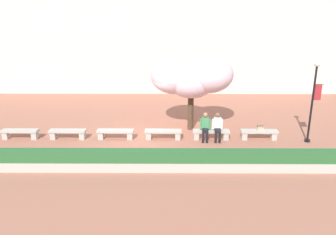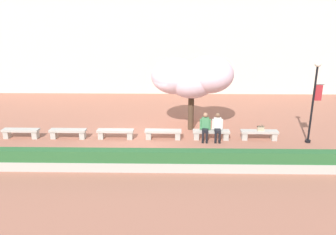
{
  "view_description": "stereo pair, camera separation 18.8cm",
  "coord_description": "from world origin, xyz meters",
  "px_view_note": "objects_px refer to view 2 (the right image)",
  "views": [
    {
      "loc": [
        1.44,
        -14.44,
        5.44
      ],
      "look_at": [
        1.34,
        0.2,
        1.0
      ],
      "focal_mm": 35.0,
      "sensor_mm": 36.0,
      "label": 1
    },
    {
      "loc": [
        1.63,
        -14.44,
        5.44
      ],
      "look_at": [
        1.34,
        0.2,
        1.0
      ],
      "focal_mm": 35.0,
      "sensor_mm": 36.0,
      "label": 2
    }
  ],
  "objects_px": {
    "lamp_post_with_banner": "(314,94)",
    "person_seated_right": "(218,126)",
    "stone_bench_center": "(115,133)",
    "stone_bench_east_end": "(211,133)",
    "stone_bench_far_east": "(259,134)",
    "person_seated_left": "(205,126)",
    "stone_bench_near_west": "(68,132)",
    "stone_bench_near_east": "(163,133)",
    "stone_bench_west_end": "(21,132)",
    "handbag": "(261,128)",
    "cherry_tree_main": "(191,77)"
  },
  "relations": [
    {
      "from": "stone_bench_center",
      "to": "stone_bench_east_end",
      "type": "xyz_separation_m",
      "value": [
        4.48,
        0.0,
        0.0
      ]
    },
    {
      "from": "stone_bench_near_west",
      "to": "stone_bench_far_east",
      "type": "height_order",
      "value": "same"
    },
    {
      "from": "stone_bench_west_end",
      "to": "stone_bench_east_end",
      "type": "xyz_separation_m",
      "value": [
        8.96,
        0.0,
        0.0
      ]
    },
    {
      "from": "stone_bench_west_end",
      "to": "stone_bench_near_west",
      "type": "xyz_separation_m",
      "value": [
        2.24,
        0.0,
        0.0
      ]
    },
    {
      "from": "stone_bench_near_east",
      "to": "person_seated_right",
      "type": "distance_m",
      "value": 2.55
    },
    {
      "from": "stone_bench_center",
      "to": "stone_bench_far_east",
      "type": "height_order",
      "value": "same"
    },
    {
      "from": "stone_bench_west_end",
      "to": "person_seated_right",
      "type": "distance_m",
      "value": 9.25
    },
    {
      "from": "person_seated_right",
      "to": "handbag",
      "type": "xyz_separation_m",
      "value": [
        2.01,
        0.04,
        -0.12
      ]
    },
    {
      "from": "stone_bench_near_west",
      "to": "stone_bench_near_east",
      "type": "xyz_separation_m",
      "value": [
        4.48,
        0.0,
        0.0
      ]
    },
    {
      "from": "stone_bench_far_east",
      "to": "stone_bench_center",
      "type": "bearing_deg",
      "value": 180.0
    },
    {
      "from": "stone_bench_west_end",
      "to": "person_seated_left",
      "type": "distance_m",
      "value": 8.68
    },
    {
      "from": "person_seated_left",
      "to": "stone_bench_center",
      "type": "bearing_deg",
      "value": 179.27
    },
    {
      "from": "stone_bench_near_east",
      "to": "cherry_tree_main",
      "type": "bearing_deg",
      "value": 48.78
    },
    {
      "from": "stone_bench_center",
      "to": "stone_bench_far_east",
      "type": "relative_size",
      "value": 1.0
    },
    {
      "from": "lamp_post_with_banner",
      "to": "person_seated_right",
      "type": "bearing_deg",
      "value": 176.61
    },
    {
      "from": "stone_bench_west_end",
      "to": "stone_bench_east_end",
      "type": "distance_m",
      "value": 8.96
    },
    {
      "from": "stone_bench_west_end",
      "to": "lamp_post_with_banner",
      "type": "height_order",
      "value": "lamp_post_with_banner"
    },
    {
      "from": "stone_bench_far_east",
      "to": "person_seated_right",
      "type": "bearing_deg",
      "value": -178.44
    },
    {
      "from": "stone_bench_near_east",
      "to": "cherry_tree_main",
      "type": "xyz_separation_m",
      "value": [
        1.35,
        1.54,
        2.39
      ]
    },
    {
      "from": "handbag",
      "to": "cherry_tree_main",
      "type": "bearing_deg",
      "value": 153.96
    },
    {
      "from": "person_seated_right",
      "to": "cherry_tree_main",
      "type": "height_order",
      "value": "cherry_tree_main"
    },
    {
      "from": "stone_bench_near_east",
      "to": "person_seated_left",
      "type": "relative_size",
      "value": 1.33
    },
    {
      "from": "stone_bench_far_east",
      "to": "person_seated_left",
      "type": "bearing_deg",
      "value": -178.8
    },
    {
      "from": "person_seated_left",
      "to": "person_seated_right",
      "type": "height_order",
      "value": "same"
    },
    {
      "from": "stone_bench_east_end",
      "to": "person_seated_left",
      "type": "height_order",
      "value": "person_seated_left"
    },
    {
      "from": "person_seated_right",
      "to": "lamp_post_with_banner",
      "type": "xyz_separation_m",
      "value": [
        4.13,
        -0.25,
        1.55
      ]
    },
    {
      "from": "stone_bench_near_east",
      "to": "stone_bench_far_east",
      "type": "xyz_separation_m",
      "value": [
        4.48,
        0.0,
        0.0
      ]
    },
    {
      "from": "stone_bench_east_end",
      "to": "person_seated_right",
      "type": "relative_size",
      "value": 1.33
    },
    {
      "from": "stone_bench_far_east",
      "to": "handbag",
      "type": "relative_size",
      "value": 5.06
    },
    {
      "from": "stone_bench_west_end",
      "to": "person_seated_left",
      "type": "bearing_deg",
      "value": -0.35
    },
    {
      "from": "person_seated_left",
      "to": "cherry_tree_main",
      "type": "relative_size",
      "value": 0.32
    },
    {
      "from": "cherry_tree_main",
      "to": "lamp_post_with_banner",
      "type": "bearing_deg",
      "value": -19.1
    },
    {
      "from": "stone_bench_near_west",
      "to": "stone_bench_center",
      "type": "relative_size",
      "value": 1.0
    },
    {
      "from": "person_seated_left",
      "to": "cherry_tree_main",
      "type": "xyz_separation_m",
      "value": [
        -0.6,
        1.59,
        1.99
      ]
    },
    {
      "from": "stone_bench_west_end",
      "to": "lamp_post_with_banner",
      "type": "distance_m",
      "value": 13.52
    },
    {
      "from": "stone_bench_near_east",
      "to": "stone_bench_far_east",
      "type": "distance_m",
      "value": 4.48
    },
    {
      "from": "stone_bench_near_west",
      "to": "person_seated_right",
      "type": "distance_m",
      "value": 7.01
    },
    {
      "from": "stone_bench_center",
      "to": "person_seated_right",
      "type": "height_order",
      "value": "person_seated_right"
    },
    {
      "from": "person_seated_right",
      "to": "stone_bench_center",
      "type": "bearing_deg",
      "value": 179.36
    },
    {
      "from": "stone_bench_east_end",
      "to": "stone_bench_far_east",
      "type": "height_order",
      "value": "same"
    },
    {
      "from": "lamp_post_with_banner",
      "to": "stone_bench_near_east",
      "type": "bearing_deg",
      "value": 177.43
    },
    {
      "from": "stone_bench_near_west",
      "to": "person_seated_left",
      "type": "xyz_separation_m",
      "value": [
        6.43,
        -0.05,
        0.4
      ]
    },
    {
      "from": "stone_bench_near_east",
      "to": "person_seated_right",
      "type": "relative_size",
      "value": 1.33
    },
    {
      "from": "stone_bench_near_west",
      "to": "person_seated_right",
      "type": "height_order",
      "value": "person_seated_right"
    },
    {
      "from": "person_seated_left",
      "to": "handbag",
      "type": "xyz_separation_m",
      "value": [
        2.58,
        0.04,
        -0.12
      ]
    },
    {
      "from": "stone_bench_west_end",
      "to": "handbag",
      "type": "relative_size",
      "value": 5.06
    },
    {
      "from": "stone_bench_center",
      "to": "person_seated_left",
      "type": "bearing_deg",
      "value": -0.73
    },
    {
      "from": "stone_bench_near_east",
      "to": "stone_bench_east_end",
      "type": "distance_m",
      "value": 2.24
    },
    {
      "from": "stone_bench_west_end",
      "to": "person_seated_left",
      "type": "relative_size",
      "value": 1.33
    },
    {
      "from": "person_seated_right",
      "to": "stone_bench_west_end",
      "type": "bearing_deg",
      "value": 179.67
    }
  ]
}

